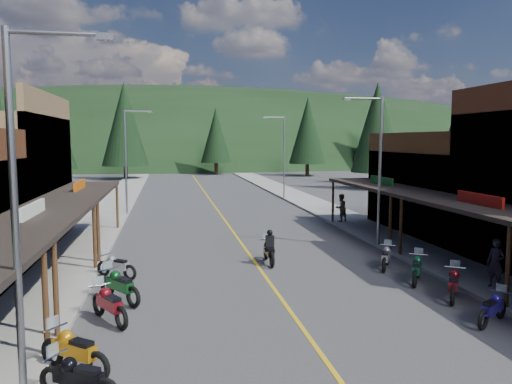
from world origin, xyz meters
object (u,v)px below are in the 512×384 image
pine_10 (54,132)px  bike_west_7 (109,303)px  streetlight_0 (22,204)px  bike_west_6 (74,349)px  streetlight_3 (283,153)px  rider_on_bike (269,250)px  pine_11 (377,127)px  bike_west_5 (78,376)px  bike_west_8 (120,284)px  streetlight_1 (128,157)px  pine_4 (308,130)px  streetlight_2 (377,165)px  pine_1 (42,131)px  pine_3 (216,135)px  pine_7 (2,131)px  pine_6 (455,136)px  bike_east_9 (386,256)px  bike_east_6 (493,307)px  bike_east_7 (454,282)px  pine_9 (383,135)px  shop_east_3 (458,192)px  pedestrian_east_a (496,263)px  pine_5 (372,128)px  pedestrian_east_b (341,208)px  bike_west_9 (116,265)px  pine_2 (124,124)px  bike_east_8 (417,268)px

pine_10 → bike_west_7: pine_10 is taller
streetlight_0 → bike_west_6: bearing=68.9°
streetlight_3 → rider_on_bike: 25.58m
pine_11 → bike_west_5: size_ratio=5.92×
streetlight_3 → bike_west_8: 31.91m
streetlight_1 → pine_4: bearing=56.7°
pine_11 → bike_west_8: pine_11 is taller
streetlight_0 → streetlight_2: bearing=45.2°
pine_1 → bike_west_6: 76.77m
pine_3 → rider_on_bike: size_ratio=5.01×
pine_4 → pine_7: bearing=162.3°
pine_6 → bike_east_9: (-40.43, -60.31, -5.89)m
streetlight_1 → pine_4: pine_4 is taller
bike_west_7 → bike_east_6: (11.83, -2.24, -0.09)m
bike_east_7 → streetlight_1: bearing=153.8°
streetlight_1 → pine_9: size_ratio=0.74×
shop_east_3 → pedestrian_east_a: bearing=-115.7°
pine_5 → bike_west_8: pine_5 is taller
pine_1 → bike_east_6: pine_1 is taller
streetlight_1 → pedestrian_east_b: bearing=-23.4°
streetlight_3 → pine_1: (-30.95, 40.00, 2.78)m
streetlight_2 → pine_4: size_ratio=0.64×
streetlight_2 → pine_3: pine_3 is taller
bike_west_9 → streetlight_0: bearing=-146.8°
bike_east_6 → pine_5: bearing=125.9°
streetlight_1 → bike_west_6: 26.70m
streetlight_2 → bike_east_7: (-0.82, -8.78, -3.83)m
bike_east_6 → streetlight_1: bearing=173.4°
streetlight_1 → pine_9: 38.61m
bike_west_7 → pine_7: bearing=77.7°
pine_2 → bike_east_8: pine_2 is taller
pine_11 → bike_west_6: (-26.34, -42.42, -6.54)m
bike_west_7 → pedestrian_east_a: bearing=-27.6°
streetlight_0 → pine_3: pine_3 is taller
streetlight_0 → bike_east_6: size_ratio=4.06×
streetlight_0 → bike_east_7: streetlight_0 is taller
pine_7 → pine_3: bearing=-15.5°
pine_7 → streetlight_2: bearing=-60.2°
pine_1 → bike_east_9: 72.91m
pine_10 → bike_east_7: (24.13, -50.78, -6.15)m
pine_5 → pedestrian_east_a: (-25.76, -72.15, -6.90)m
streetlight_0 → pine_3: size_ratio=0.73×
streetlight_1 → pine_1: bearing=109.6°
streetlight_2 → bike_west_6: 18.59m
pine_5 → bike_west_9: pine_5 is taller
bike_west_9 → bike_west_7: bearing=-139.3°
pine_6 → bike_west_7: (-51.88, -65.00, -5.83)m
streetlight_3 → pine_1: pine_1 is taller
pine_6 → rider_on_bike: size_ratio=5.01×
pine_7 → pine_9: (56.00, -31.00, -0.86)m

